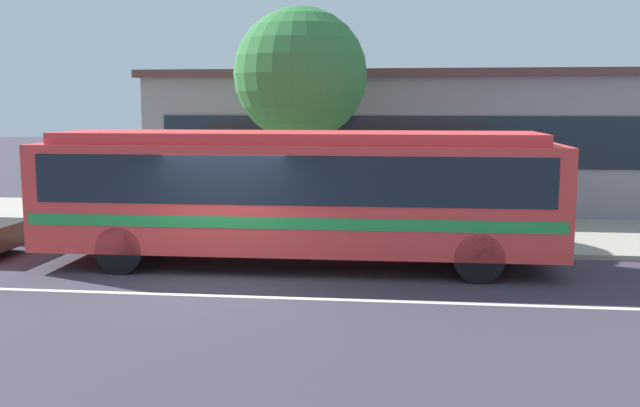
% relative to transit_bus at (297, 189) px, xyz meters
% --- Properties ---
extents(ground_plane, '(120.00, 120.00, 0.00)m').
position_rel_transit_bus_xyz_m(ground_plane, '(-1.29, -1.87, -1.69)').
color(ground_plane, '#3B3542').
extents(sidewalk_slab, '(60.00, 8.00, 0.12)m').
position_rel_transit_bus_xyz_m(sidewalk_slab, '(-1.29, 5.35, -1.63)').
color(sidewalk_slab, '#A49D8B').
rests_on(sidewalk_slab, ground_plane).
extents(lane_stripe_center, '(56.00, 0.16, 0.01)m').
position_rel_transit_bus_xyz_m(lane_stripe_center, '(-1.29, -2.67, -1.69)').
color(lane_stripe_center, silver).
rests_on(lane_stripe_center, ground_plane).
extents(transit_bus, '(11.14, 2.69, 2.91)m').
position_rel_transit_bus_xyz_m(transit_bus, '(0.00, 0.00, 0.00)').
color(transit_bus, '#EB3D39').
rests_on(transit_bus, ground_plane).
extents(pedestrian_waiting_near_sign, '(0.46, 0.46, 1.71)m').
position_rel_transit_bus_xyz_m(pedestrian_waiting_near_sign, '(-4.25, 3.18, -0.57)').
color(pedestrian_waiting_near_sign, '#786154').
rests_on(pedestrian_waiting_near_sign, sidewalk_slab).
extents(street_tree_near_stop, '(3.59, 3.59, 5.97)m').
position_rel_transit_bus_xyz_m(street_tree_near_stop, '(-0.55, 4.25, 2.57)').
color(street_tree_near_stop, brown).
rests_on(street_tree_near_stop, sidewalk_slab).
extents(station_building, '(18.82, 9.00, 4.55)m').
position_rel_transit_bus_xyz_m(station_building, '(3.26, 11.00, 0.59)').
color(station_building, gray).
rests_on(station_building, ground_plane).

